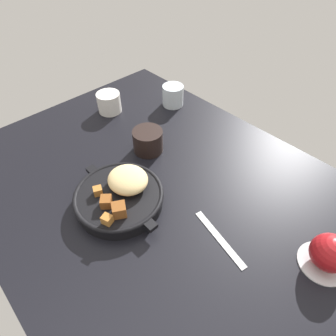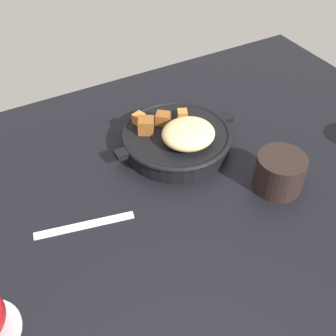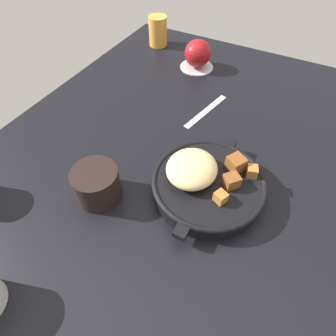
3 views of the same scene
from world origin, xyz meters
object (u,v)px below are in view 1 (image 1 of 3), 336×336
object	(u,v)px
red_apple	(330,253)
water_glass_short	(173,95)
cast_iron_skillet	(120,195)
butter_knife	(220,238)
ceramic_mug_white	(109,103)
coffee_mug_dark	(148,141)

from	to	relation	value
red_apple	water_glass_short	bearing A→B (deg)	163.32
cast_iron_skillet	red_apple	bearing A→B (deg)	26.44
butter_knife	water_glass_short	bearing A→B (deg)	159.13
cast_iron_skillet	butter_knife	distance (cm)	26.60
butter_knife	ceramic_mug_white	world-z (taller)	ceramic_mug_white
red_apple	ceramic_mug_white	bearing A→B (deg)	179.44
red_apple	water_glass_short	xyz separation A→B (cm)	(-68.02, 20.38, -0.93)
butter_knife	coffee_mug_dark	world-z (taller)	coffee_mug_dark
ceramic_mug_white	water_glass_short	distance (cm)	23.26
ceramic_mug_white	red_apple	bearing A→B (deg)	-0.56
water_glass_short	red_apple	bearing A→B (deg)	-16.68
butter_knife	ceramic_mug_white	bearing A→B (deg)	-179.02
cast_iron_skillet	red_apple	xyz separation A→B (cm)	(43.68, 21.72, 1.75)
red_apple	coffee_mug_dark	bearing A→B (deg)	-176.80
butter_knife	ceramic_mug_white	size ratio (longest dim) A/B	2.09
red_apple	coffee_mug_dark	world-z (taller)	red_apple
butter_knife	ceramic_mug_white	xyz separation A→B (cm)	(-61.27, 12.30, 3.34)
red_apple	butter_knife	xyz separation A→B (cm)	(-19.27, -11.52, -4.51)
water_glass_short	butter_knife	bearing A→B (deg)	-33.20
cast_iron_skillet	ceramic_mug_white	xyz separation A→B (cm)	(-36.86, 22.50, 0.57)
cast_iron_skillet	red_apple	size ratio (longest dim) A/B	3.31
coffee_mug_dark	water_glass_short	distance (cm)	26.95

